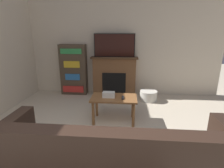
{
  "coord_description": "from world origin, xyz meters",
  "views": [
    {
      "loc": [
        0.31,
        -0.88,
        1.58
      ],
      "look_at": [
        0.04,
        2.31,
        0.66
      ],
      "focal_mm": 28.0,
      "sensor_mm": 36.0,
      "label": 1
    }
  ],
  "objects_px": {
    "couch": "(114,165)",
    "coffee_table": "(114,101)",
    "fireplace": "(114,76)",
    "tv": "(114,45)",
    "storage_basket": "(148,96)",
    "bookshelf": "(74,70)"
  },
  "relations": [
    {
      "from": "tv",
      "to": "couch",
      "type": "distance_m",
      "value": 3.15
    },
    {
      "from": "fireplace",
      "to": "coffee_table",
      "type": "bearing_deg",
      "value": -86.09
    },
    {
      "from": "bookshelf",
      "to": "storage_basket",
      "type": "height_order",
      "value": "bookshelf"
    },
    {
      "from": "coffee_table",
      "to": "bookshelf",
      "type": "distance_m",
      "value": 1.92
    },
    {
      "from": "fireplace",
      "to": "tv",
      "type": "bearing_deg",
      "value": -90.0
    },
    {
      "from": "tv",
      "to": "storage_basket",
      "type": "bearing_deg",
      "value": -22.49
    },
    {
      "from": "couch",
      "to": "coffee_table",
      "type": "relative_size",
      "value": 3.07
    },
    {
      "from": "fireplace",
      "to": "storage_basket",
      "type": "xyz_separation_m",
      "value": [
        0.87,
        -0.38,
        -0.39
      ]
    },
    {
      "from": "tv",
      "to": "storage_basket",
      "type": "xyz_separation_m",
      "value": [
        0.87,
        -0.36,
        -1.18
      ]
    },
    {
      "from": "fireplace",
      "to": "couch",
      "type": "xyz_separation_m",
      "value": [
        0.22,
        -2.99,
        -0.22
      ]
    },
    {
      "from": "storage_basket",
      "to": "bookshelf",
      "type": "bearing_deg",
      "value": 169.61
    },
    {
      "from": "tv",
      "to": "storage_basket",
      "type": "height_order",
      "value": "tv"
    },
    {
      "from": "couch",
      "to": "coffee_table",
      "type": "distance_m",
      "value": 1.49
    },
    {
      "from": "couch",
      "to": "coffee_table",
      "type": "xyz_separation_m",
      "value": [
        -0.12,
        1.48,
        0.11
      ]
    },
    {
      "from": "storage_basket",
      "to": "fireplace",
      "type": "bearing_deg",
      "value": 156.41
    },
    {
      "from": "tv",
      "to": "couch",
      "type": "relative_size",
      "value": 0.4
    },
    {
      "from": "fireplace",
      "to": "coffee_table",
      "type": "xyz_separation_m",
      "value": [
        0.1,
        -1.51,
        -0.11
      ]
    },
    {
      "from": "tv",
      "to": "fireplace",
      "type": "bearing_deg",
      "value": 90.0
    },
    {
      "from": "tv",
      "to": "couch",
      "type": "bearing_deg",
      "value": -85.78
    },
    {
      "from": "tv",
      "to": "coffee_table",
      "type": "xyz_separation_m",
      "value": [
        0.1,
        -1.49,
        -0.9
      ]
    },
    {
      "from": "fireplace",
      "to": "couch",
      "type": "relative_size",
      "value": 0.48
    },
    {
      "from": "couch",
      "to": "coffee_table",
      "type": "height_order",
      "value": "couch"
    }
  ]
}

